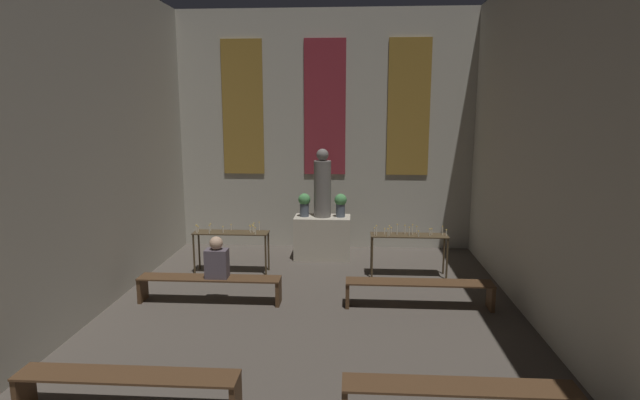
{
  "coord_description": "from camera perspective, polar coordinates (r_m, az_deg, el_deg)",
  "views": [
    {
      "loc": [
        0.6,
        0.01,
        3.12
      ],
      "look_at": [
        0.0,
        9.46,
        1.4
      ],
      "focal_mm": 28.0,
      "sensor_mm": 36.0,
      "label": 1
    }
  ],
  "objects": [
    {
      "name": "pew_second_right",
      "position": [
        5.49,
        15.58,
        -20.67
      ],
      "size": [
        2.32,
        0.36,
        0.43
      ],
      "color": "#4C331E",
      "rests_on": "ground_plane"
    },
    {
      "name": "altar",
      "position": [
        10.61,
        0.27,
        -4.28
      ],
      "size": [
        1.17,
        0.63,
        0.9
      ],
      "color": "#BCB29E",
      "rests_on": "ground_plane"
    },
    {
      "name": "flower_vase_right",
      "position": [
        10.43,
        2.37,
        -0.44
      ],
      "size": [
        0.26,
        0.26,
        0.49
      ],
      "color": "#4C5666",
      "rests_on": "altar"
    },
    {
      "name": "wall_back",
      "position": [
        11.24,
        0.58,
        7.97
      ],
      "size": [
        6.78,
        0.16,
        5.27
      ],
      "color": "#B2AD9E",
      "rests_on": "ground_plane"
    },
    {
      "name": "candle_rack_left",
      "position": [
        9.75,
        -10.09,
        -4.23
      ],
      "size": [
        1.44,
        0.39,
        0.99
      ],
      "color": "#473823",
      "rests_on": "ground_plane"
    },
    {
      "name": "candle_rack_right",
      "position": [
        9.54,
        10.1,
        -4.54
      ],
      "size": [
        1.44,
        0.39,
        1.01
      ],
      "color": "#473823",
      "rests_on": "ground_plane"
    },
    {
      "name": "wall_left",
      "position": [
        6.84,
        -31.58,
        4.73
      ],
      "size": [
        0.12,
        11.41,
        5.27
      ],
      "color": "#B2AD9E",
      "rests_on": "ground_plane"
    },
    {
      "name": "wall_right",
      "position": [
        6.23,
        29.73,
        4.5
      ],
      "size": [
        0.12,
        11.41,
        5.27
      ],
      "color": "#B2AD9E",
      "rests_on": "ground_plane"
    },
    {
      "name": "pew_second_left",
      "position": [
        5.85,
        -21.13,
        -18.96
      ],
      "size": [
        2.32,
        0.36,
        0.43
      ],
      "color": "#4C331E",
      "rests_on": "ground_plane"
    },
    {
      "name": "person_seated",
      "position": [
        8.28,
        -11.71,
        -6.68
      ],
      "size": [
        0.36,
        0.24,
        0.68
      ],
      "color": "#564C56",
      "rests_on": "pew_back_left"
    },
    {
      "name": "pew_back_right",
      "position": [
        8.2,
        11.22,
        -9.83
      ],
      "size": [
        2.32,
        0.36,
        0.43
      ],
      "color": "#4C331E",
      "rests_on": "ground_plane"
    },
    {
      "name": "statue",
      "position": [
        10.39,
        0.28,
        1.64
      ],
      "size": [
        0.36,
        0.36,
        1.43
      ],
      "color": "slate",
      "rests_on": "altar"
    },
    {
      "name": "pew_back_left",
      "position": [
        8.44,
        -12.5,
        -9.28
      ],
      "size": [
        2.32,
        0.36,
        0.43
      ],
      "color": "#4C331E",
      "rests_on": "ground_plane"
    },
    {
      "name": "flower_vase_left",
      "position": [
        10.48,
        -1.8,
        -0.39
      ],
      "size": [
        0.26,
        0.26,
        0.49
      ],
      "color": "#4C5666",
      "rests_on": "altar"
    }
  ]
}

